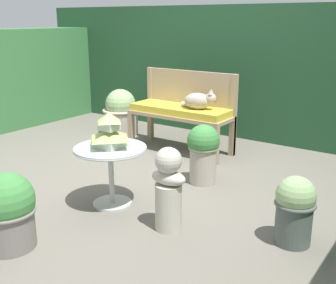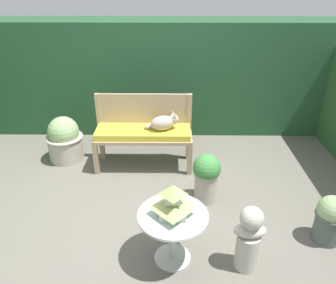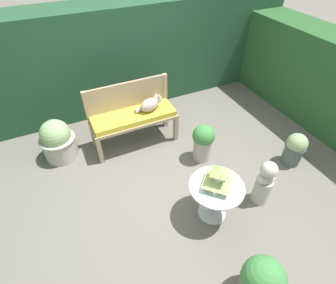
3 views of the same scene
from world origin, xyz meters
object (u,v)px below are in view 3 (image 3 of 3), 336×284
(pagoda_birdhouse, at_px, (218,178))
(potted_plant_table_near, at_px, (262,282))
(potted_plant_path_edge, at_px, (58,141))
(potted_plant_hedge_corner, at_px, (295,148))
(patio_table, at_px, (216,192))
(cat, at_px, (150,104))
(garden_bust, at_px, (264,182))
(potted_plant_bench_left, at_px, (203,141))
(garden_bench, at_px, (134,119))

(pagoda_birdhouse, height_order, potted_plant_table_near, pagoda_birdhouse)
(potted_plant_path_edge, relative_size, potted_plant_hedge_corner, 1.24)
(patio_table, xyz_separation_m, pagoda_birdhouse, (-0.00, 0.00, 0.23))
(potted_plant_table_near, bearing_deg, cat, 90.08)
(garden_bust, relative_size, potted_plant_hedge_corner, 1.29)
(cat, relative_size, potted_plant_table_near, 0.80)
(patio_table, distance_m, potted_plant_hedge_corner, 1.49)
(pagoda_birdhouse, bearing_deg, potted_plant_bench_left, 66.88)
(cat, relative_size, potted_plant_hedge_corner, 0.87)
(garden_bench, xyz_separation_m, potted_plant_bench_left, (0.74, -0.72, -0.14))
(cat, bearing_deg, patio_table, -104.09)
(patio_table, height_order, pagoda_birdhouse, pagoda_birdhouse)
(cat, bearing_deg, potted_plant_hedge_corner, -58.12)
(potted_plant_hedge_corner, bearing_deg, cat, 139.82)
(potted_plant_table_near, distance_m, potted_plant_bench_left, 1.84)
(pagoda_birdhouse, relative_size, potted_plant_bench_left, 0.51)
(garden_bust, xyz_separation_m, potted_plant_table_near, (-0.74, -0.84, -0.05))
(potted_plant_path_edge, bearing_deg, potted_plant_bench_left, -26.27)
(cat, xyz_separation_m, pagoda_birdhouse, (0.11, -1.58, -0.00))
(potted_plant_table_near, bearing_deg, pagoda_birdhouse, 83.61)
(garden_bust, distance_m, potted_plant_table_near, 1.12)
(potted_plant_path_edge, bearing_deg, patio_table, -50.64)
(patio_table, relative_size, potted_plant_path_edge, 0.98)
(pagoda_birdhouse, distance_m, potted_plant_path_edge, 2.31)
(potted_plant_table_near, xyz_separation_m, potted_plant_hedge_corner, (1.57, 1.17, -0.01))
(garden_bench, relative_size, potted_plant_bench_left, 2.16)
(patio_table, distance_m, garden_bust, 0.64)
(potted_plant_table_near, bearing_deg, patio_table, 83.61)
(garden_bust, height_order, potted_plant_table_near, garden_bust)
(garden_bench, bearing_deg, potted_plant_bench_left, -44.23)
(garden_bust, relative_size, potted_plant_bench_left, 1.12)
(cat, distance_m, patio_table, 1.60)
(garden_bust, height_order, potted_plant_bench_left, garden_bust)
(patio_table, distance_m, pagoda_birdhouse, 0.23)
(pagoda_birdhouse, bearing_deg, potted_plant_path_edge, 129.36)
(pagoda_birdhouse, bearing_deg, potted_plant_hedge_corner, 9.75)
(patio_table, bearing_deg, potted_plant_bench_left, 66.88)
(pagoda_birdhouse, xyz_separation_m, garden_bust, (0.63, -0.08, -0.31))
(cat, height_order, potted_plant_bench_left, cat)
(pagoda_birdhouse, bearing_deg, patio_table, -63.43)
(garden_bench, relative_size, cat, 2.85)
(cat, height_order, potted_plant_hedge_corner, cat)
(potted_plant_table_near, bearing_deg, garden_bust, 48.69)
(potted_plant_bench_left, bearing_deg, garden_bust, -74.32)
(garden_bench, relative_size, potted_plant_table_near, 2.30)
(pagoda_birdhouse, xyz_separation_m, potted_plant_path_edge, (-1.45, 1.76, -0.34))
(garden_bust, bearing_deg, potted_plant_bench_left, 103.33)
(patio_table, bearing_deg, potted_plant_hedge_corner, 9.75)
(potted_plant_path_edge, bearing_deg, pagoda_birdhouse, -50.64)
(potted_plant_bench_left, xyz_separation_m, potted_plant_hedge_corner, (1.09, -0.62, -0.05))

